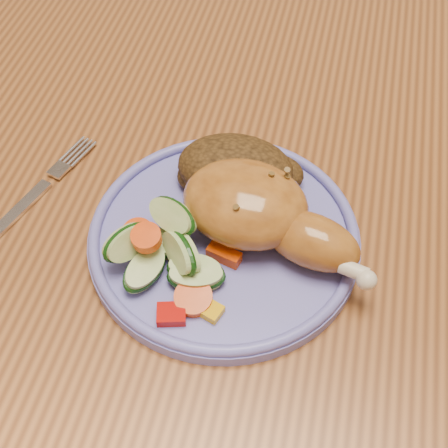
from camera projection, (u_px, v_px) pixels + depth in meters
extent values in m
plane|color=brown|center=(274.00, 443.00, 1.19)|extent=(4.00, 4.00, 0.00)
cube|color=brown|center=(321.00, 193.00, 0.62)|extent=(0.90, 1.40, 0.04)
cube|color=brown|center=(159.00, 60.00, 1.36)|extent=(0.06, 0.06, 0.71)
cube|color=#4C2D16|center=(338.00, 84.00, 1.19)|extent=(0.42, 0.42, 0.04)
cylinder|color=#4C2D16|center=(225.00, 214.00, 1.28)|extent=(0.04, 0.04, 0.41)
cylinder|color=#4C2D16|center=(258.00, 101.00, 1.50)|extent=(0.04, 0.04, 0.41)
cylinder|color=#4C2D16|center=(403.00, 245.00, 1.23)|extent=(0.04, 0.04, 0.41)
cylinder|color=#4C2D16|center=(410.00, 123.00, 1.45)|extent=(0.04, 0.04, 0.41)
cylinder|color=#6361B8|center=(224.00, 239.00, 0.55)|extent=(0.24, 0.24, 0.01)
torus|color=#6361B8|center=(224.00, 231.00, 0.54)|extent=(0.24, 0.24, 0.01)
ellipsoid|color=#AC6724|center=(245.00, 203.00, 0.53)|extent=(0.12, 0.10, 0.06)
ellipsoid|color=#AC6724|center=(311.00, 241.00, 0.52)|extent=(0.09, 0.07, 0.04)
sphere|color=beige|center=(367.00, 280.00, 0.49)|extent=(0.02, 0.02, 0.02)
ellipsoid|color=#442B11|center=(236.00, 169.00, 0.57)|extent=(0.11, 0.08, 0.05)
ellipsoid|color=#442B11|center=(275.00, 173.00, 0.58)|extent=(0.05, 0.04, 0.03)
ellipsoid|color=#442B11|center=(201.00, 176.00, 0.58)|extent=(0.04, 0.04, 0.02)
cube|color=#A50A05|center=(171.00, 314.00, 0.49)|extent=(0.03, 0.02, 0.01)
cube|color=#E5A507|center=(210.00, 310.00, 0.50)|extent=(0.02, 0.02, 0.01)
cylinder|color=#E94007|center=(194.00, 298.00, 0.50)|extent=(0.03, 0.03, 0.02)
cube|color=#E94007|center=(224.00, 255.00, 0.53)|extent=(0.03, 0.02, 0.01)
cylinder|color=#E94007|center=(138.00, 234.00, 0.54)|extent=(0.03, 0.03, 0.02)
cylinder|color=#E94007|center=(146.00, 238.00, 0.51)|extent=(0.03, 0.03, 0.01)
cylinder|color=#BCCF86|center=(196.00, 277.00, 0.51)|extent=(0.05, 0.05, 0.02)
cylinder|color=#BCCF86|center=(128.00, 242.00, 0.51)|extent=(0.05, 0.06, 0.04)
cylinder|color=#BCCF86|center=(181.00, 252.00, 0.51)|extent=(0.05, 0.05, 0.05)
cylinder|color=#BCCF86|center=(157.00, 244.00, 0.53)|extent=(0.05, 0.05, 0.02)
cylinder|color=#BCCF86|center=(144.00, 270.00, 0.51)|extent=(0.06, 0.06, 0.02)
cylinder|color=#BCCF86|center=(173.00, 216.00, 0.52)|extent=(0.06, 0.06, 0.04)
cylinder|color=#BCCF86|center=(195.00, 270.00, 0.51)|extent=(0.05, 0.05, 0.02)
cube|color=silver|center=(10.00, 219.00, 0.57)|extent=(0.04, 0.10, 0.00)
cube|color=silver|center=(59.00, 170.00, 0.61)|extent=(0.03, 0.06, 0.00)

